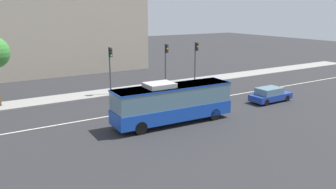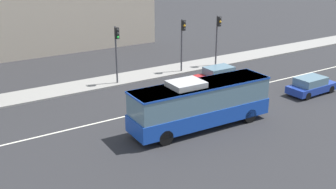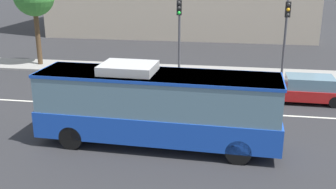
# 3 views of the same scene
# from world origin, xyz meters

# --- Properties ---
(ground_plane) EXTENTS (160.00, 160.00, 0.00)m
(ground_plane) POSITION_xyz_m (0.00, 0.00, 0.00)
(ground_plane) COLOR #28282B
(sidewalk_kerb) EXTENTS (80.00, 3.15, 0.14)m
(sidewalk_kerb) POSITION_xyz_m (0.00, 7.99, 0.07)
(sidewalk_kerb) COLOR gray
(sidewalk_kerb) RESTS_ON ground_plane
(lane_centre_line) EXTENTS (76.00, 0.16, 0.01)m
(lane_centre_line) POSITION_xyz_m (0.00, 0.00, 0.01)
(lane_centre_line) COLOR silver
(lane_centre_line) RESTS_ON ground_plane
(transit_bus) EXTENTS (10.08, 2.83, 3.46)m
(transit_bus) POSITION_xyz_m (-0.98, -4.40, 1.81)
(transit_bus) COLOR #1947B7
(transit_bus) RESTS_ON ground_plane
(sedan_red) EXTENTS (4.52, 1.87, 1.46)m
(sedan_red) POSITION_xyz_m (6.11, 2.50, 0.72)
(sedan_red) COLOR #B21919
(sedan_red) RESTS_ON ground_plane
(sedan_blue) EXTENTS (4.53, 1.88, 1.46)m
(sedan_blue) POSITION_xyz_m (10.84, -4.01, 0.72)
(sedan_blue) COLOR #1E3899
(sedan_blue) RESTS_ON ground_plane
(traffic_light_near_corner) EXTENTS (0.33, 0.62, 5.20)m
(traffic_light_near_corner) POSITION_xyz_m (-1.62, 6.85, 3.56)
(traffic_light_near_corner) COLOR #47474C
(traffic_light_near_corner) RESTS_ON ground_plane
(traffic_light_mid_block) EXTENTS (0.33, 0.62, 5.20)m
(traffic_light_mid_block) POSITION_xyz_m (9.47, 6.70, 3.56)
(traffic_light_mid_block) COLOR #47474C
(traffic_light_mid_block) RESTS_ON ground_plane
(traffic_light_far_corner) EXTENTS (0.32, 0.62, 5.20)m
(traffic_light_far_corner) POSITION_xyz_m (5.28, 6.82, 3.56)
(traffic_light_far_corner) COLOR #47474C
(traffic_light_far_corner) RESTS_ON ground_plane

